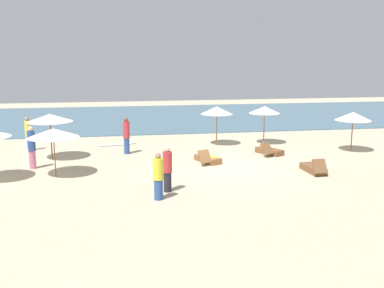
{
  "coord_description": "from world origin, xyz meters",
  "views": [
    {
      "loc": [
        -5.0,
        -19.42,
        5.13
      ],
      "look_at": [
        -1.68,
        0.36,
        1.1
      ],
      "focal_mm": 42.39,
      "sensor_mm": 36.0,
      "label": 1
    }
  ],
  "objects_px": {
    "umbrella_2": "(53,133)",
    "lounger_2": "(269,151)",
    "lounger_3": "(314,169)",
    "person_3": "(32,147)",
    "surfboard": "(117,144)",
    "person_4": "(126,135)",
    "person_2": "(158,176)",
    "person_1": "(28,133)",
    "umbrella_3": "(217,110)",
    "person_0": "(167,169)",
    "umbrella_1": "(50,118)",
    "lounger_1": "(208,159)",
    "umbrella_4": "(353,116)"
  },
  "relations": [
    {
      "from": "person_3",
      "to": "surfboard",
      "type": "relative_size",
      "value": 0.85
    },
    {
      "from": "person_1",
      "to": "person_3",
      "type": "distance_m",
      "value": 4.1
    },
    {
      "from": "umbrella_1",
      "to": "person_2",
      "type": "relative_size",
      "value": 1.32
    },
    {
      "from": "umbrella_1",
      "to": "person_3",
      "type": "relative_size",
      "value": 1.16
    },
    {
      "from": "umbrella_1",
      "to": "umbrella_3",
      "type": "height_order",
      "value": "umbrella_1"
    },
    {
      "from": "umbrella_2",
      "to": "surfboard",
      "type": "bearing_deg",
      "value": 67.42
    },
    {
      "from": "umbrella_1",
      "to": "person_1",
      "type": "distance_m",
      "value": 2.92
    },
    {
      "from": "person_3",
      "to": "surfboard",
      "type": "xyz_separation_m",
      "value": [
        3.8,
        4.86,
        -0.95
      ]
    },
    {
      "from": "lounger_2",
      "to": "lounger_3",
      "type": "height_order",
      "value": "lounger_3"
    },
    {
      "from": "umbrella_2",
      "to": "person_0",
      "type": "bearing_deg",
      "value": -34.03
    },
    {
      "from": "lounger_3",
      "to": "person_2",
      "type": "relative_size",
      "value": 0.99
    },
    {
      "from": "umbrella_2",
      "to": "umbrella_3",
      "type": "distance_m",
      "value": 9.75
    },
    {
      "from": "umbrella_4",
      "to": "lounger_2",
      "type": "xyz_separation_m",
      "value": [
        -4.5,
        0.08,
        -1.72
      ]
    },
    {
      "from": "umbrella_1",
      "to": "lounger_2",
      "type": "height_order",
      "value": "umbrella_1"
    },
    {
      "from": "lounger_2",
      "to": "person_4",
      "type": "height_order",
      "value": "person_4"
    },
    {
      "from": "lounger_3",
      "to": "surfboard",
      "type": "relative_size",
      "value": 0.74
    },
    {
      "from": "lounger_3",
      "to": "person_2",
      "type": "xyz_separation_m",
      "value": [
        -7.05,
        -2.61,
        0.68
      ]
    },
    {
      "from": "person_4",
      "to": "lounger_1",
      "type": "bearing_deg",
      "value": -34.46
    },
    {
      "from": "umbrella_3",
      "to": "person_0",
      "type": "relative_size",
      "value": 1.27
    },
    {
      "from": "person_1",
      "to": "person_4",
      "type": "relative_size",
      "value": 0.96
    },
    {
      "from": "umbrella_3",
      "to": "lounger_3",
      "type": "distance_m",
      "value": 7.42
    },
    {
      "from": "lounger_3",
      "to": "person_3",
      "type": "bearing_deg",
      "value": 167.4
    },
    {
      "from": "lounger_1",
      "to": "person_2",
      "type": "relative_size",
      "value": 1.03
    },
    {
      "from": "surfboard",
      "to": "umbrella_2",
      "type": "bearing_deg",
      "value": -112.58
    },
    {
      "from": "umbrella_2",
      "to": "lounger_1",
      "type": "bearing_deg",
      "value": 10.69
    },
    {
      "from": "umbrella_2",
      "to": "person_1",
      "type": "relative_size",
      "value": 1.17
    },
    {
      "from": "person_4",
      "to": "surfboard",
      "type": "distance_m",
      "value": 2.67
    },
    {
      "from": "person_1",
      "to": "person_3",
      "type": "bearing_deg",
      "value": -77.63
    },
    {
      "from": "umbrella_2",
      "to": "lounger_2",
      "type": "bearing_deg",
      "value": 13.72
    },
    {
      "from": "umbrella_1",
      "to": "lounger_1",
      "type": "xyz_separation_m",
      "value": [
        7.41,
        -1.92,
        -1.88
      ]
    },
    {
      "from": "person_0",
      "to": "surfboard",
      "type": "height_order",
      "value": "person_0"
    },
    {
      "from": "umbrella_3",
      "to": "person_0",
      "type": "distance_m",
      "value": 9.18
    },
    {
      "from": "umbrella_3",
      "to": "surfboard",
      "type": "relative_size",
      "value": 0.97
    },
    {
      "from": "lounger_2",
      "to": "person_3",
      "type": "distance_m",
      "value": 11.6
    },
    {
      "from": "umbrella_3",
      "to": "person_0",
      "type": "bearing_deg",
      "value": -114.24
    },
    {
      "from": "lounger_1",
      "to": "person_0",
      "type": "xyz_separation_m",
      "value": [
        -2.41,
        -4.29,
        0.7
      ]
    },
    {
      "from": "person_0",
      "to": "person_4",
      "type": "bearing_deg",
      "value": 101.07
    },
    {
      "from": "person_0",
      "to": "person_4",
      "type": "height_order",
      "value": "person_4"
    },
    {
      "from": "umbrella_2",
      "to": "person_4",
      "type": "height_order",
      "value": "umbrella_2"
    },
    {
      "from": "umbrella_4",
      "to": "lounger_3",
      "type": "distance_m",
      "value": 5.58
    },
    {
      "from": "umbrella_3",
      "to": "lounger_2",
      "type": "bearing_deg",
      "value": -52.02
    },
    {
      "from": "person_1",
      "to": "umbrella_4",
      "type": "bearing_deg",
      "value": -10.12
    },
    {
      "from": "umbrella_1",
      "to": "person_0",
      "type": "bearing_deg",
      "value": -51.18
    },
    {
      "from": "umbrella_2",
      "to": "person_2",
      "type": "bearing_deg",
      "value": -44.06
    },
    {
      "from": "person_4",
      "to": "lounger_3",
      "type": "bearing_deg",
      "value": -32.83
    },
    {
      "from": "lounger_2",
      "to": "lounger_3",
      "type": "xyz_separation_m",
      "value": [
        0.72,
        -3.81,
        0.0
      ]
    },
    {
      "from": "umbrella_4",
      "to": "person_1",
      "type": "height_order",
      "value": "umbrella_4"
    },
    {
      "from": "lounger_2",
      "to": "person_0",
      "type": "distance_m",
      "value": 8.12
    },
    {
      "from": "lounger_2",
      "to": "lounger_3",
      "type": "relative_size",
      "value": 1.05
    },
    {
      "from": "lounger_1",
      "to": "surfboard",
      "type": "relative_size",
      "value": 0.77
    }
  ]
}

